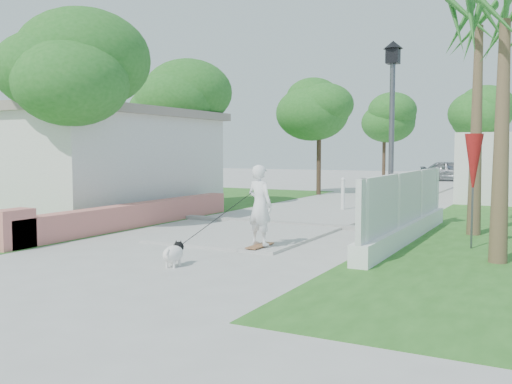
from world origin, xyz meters
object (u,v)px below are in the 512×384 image
Objects in this scene: parked_car at (453,171)px; dog at (174,253)px; patio_umbrella at (473,165)px; skateboarder at (236,213)px; bollard at (343,193)px; street_lamp at (392,130)px.

dog is at bearing 173.10° from parked_car.
skateboarder is (-3.93, -2.63, -0.91)m from patio_umbrella.
street_lamp is at bearing -59.04° from bollard.
skateboarder is at bearing -85.27° from bollard.
patio_umbrella reaches higher than skateboarder.
patio_umbrella is at bearing -177.11° from parked_car.
street_lamp is at bearing 178.76° from parked_car.
parked_car reaches higher than bollard.
street_lamp is at bearing -103.19° from skateboarder.
skateboarder is at bearing -146.14° from patio_umbrella.
dog is (-4.26, -4.18, -1.46)m from patio_umbrella.
dog is at bearing -114.47° from street_lamp.
street_lamp is 4.07× the size of bollard.
bollard reaches higher than dog.
dog is (0.34, -9.68, -0.35)m from bollard.
parked_car is at bearing 99.55° from patio_umbrella.
skateboarder is at bearing 173.78° from parked_car.
patio_umbrella reaches higher than bollard.
parked_car is at bearing 88.61° from bollard.
bollard is 0.28× the size of parked_car.
street_lamp is 1.14× the size of parked_car.
patio_umbrella is 6.14m from dog.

